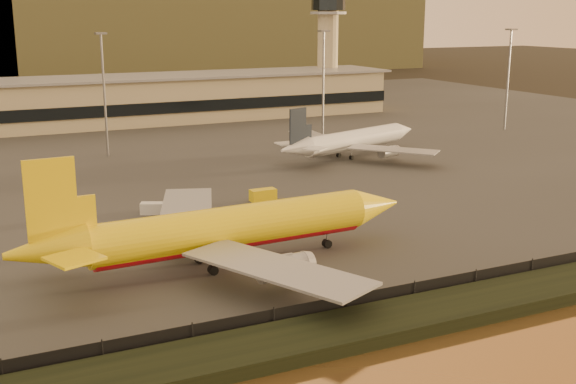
# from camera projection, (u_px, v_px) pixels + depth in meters

# --- Properties ---
(ground) EXTENTS (900.00, 900.00, 0.00)m
(ground) POSITION_uv_depth(u_px,v_px,m) (336.00, 268.00, 85.53)
(ground) COLOR black
(ground) RESTS_ON ground
(embankment) EXTENTS (320.00, 7.00, 1.40)m
(embankment) POSITION_uv_depth(u_px,v_px,m) (421.00, 315.00, 70.47)
(embankment) COLOR black
(embankment) RESTS_ON ground
(tarmac) EXTENTS (320.00, 220.00, 0.20)m
(tarmac) POSITION_uv_depth(u_px,v_px,m) (138.00, 142.00, 168.70)
(tarmac) COLOR #2D2D2D
(tarmac) RESTS_ON ground
(perimeter_fence) EXTENTS (300.00, 0.05, 2.20)m
(perimeter_fence) POSITION_uv_depth(u_px,v_px,m) (398.00, 295.00, 73.83)
(perimeter_fence) COLOR black
(perimeter_fence) RESTS_ON tarmac
(terminal_building) EXTENTS (202.00, 25.00, 12.60)m
(terminal_building) POSITION_uv_depth(u_px,v_px,m) (52.00, 104.00, 187.90)
(terminal_building) COLOR tan
(terminal_building) RESTS_ON tarmac
(control_tower) EXTENTS (11.20, 11.20, 35.50)m
(control_tower) POSITION_uv_depth(u_px,v_px,m) (328.00, 38.00, 224.28)
(control_tower) COLOR tan
(control_tower) RESTS_ON tarmac
(apron_light_masts) EXTENTS (152.20, 12.20, 25.40)m
(apron_light_masts) POSITION_uv_depth(u_px,v_px,m) (227.00, 79.00, 153.68)
(apron_light_masts) COLOR slate
(apron_light_masts) RESTS_ON tarmac
(dhl_cargo_jet) EXTENTS (49.54, 48.55, 14.81)m
(dhl_cargo_jet) POSITION_uv_depth(u_px,v_px,m) (226.00, 230.00, 84.91)
(dhl_cargo_jet) COLOR yellow
(dhl_cargo_jet) RESTS_ON tarmac
(white_narrowbody_jet) EXTENTS (39.50, 37.51, 11.65)m
(white_narrowbody_jet) POSITION_uv_depth(u_px,v_px,m) (352.00, 141.00, 149.55)
(white_narrowbody_jet) COLOR silver
(white_narrowbody_jet) RESTS_ON tarmac
(gse_vehicle_yellow) EXTENTS (4.17, 1.89, 1.87)m
(gse_vehicle_yellow) POSITION_uv_depth(u_px,v_px,m) (263.00, 195.00, 115.25)
(gse_vehicle_yellow) COLOR yellow
(gse_vehicle_yellow) RESTS_ON tarmac
(gse_vehicle_white) EXTENTS (4.16, 3.13, 1.71)m
(gse_vehicle_white) POSITION_uv_depth(u_px,v_px,m) (154.00, 208.00, 107.67)
(gse_vehicle_white) COLOR silver
(gse_vehicle_white) RESTS_ON tarmac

